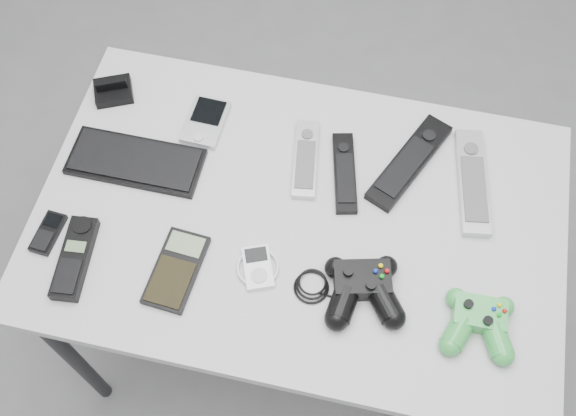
% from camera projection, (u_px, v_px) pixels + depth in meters
% --- Properties ---
extents(floor, '(3.50, 3.50, 0.00)m').
position_uv_depth(floor, '(286.00, 359.00, 1.90)').
color(floor, slate).
rests_on(floor, ground).
extents(desk, '(1.04, 0.67, 0.70)m').
position_uv_depth(desk, '(299.00, 230.00, 1.39)').
color(desk, '#A9A8AB').
rests_on(desk, floor).
extents(pda_keyboard, '(0.28, 0.12, 0.02)m').
position_uv_depth(pda_keyboard, '(136.00, 161.00, 1.39)').
color(pda_keyboard, black).
rests_on(pda_keyboard, desk).
extents(dock_bracket, '(0.10, 0.10, 0.04)m').
position_uv_depth(dock_bracket, '(112.00, 88.00, 1.46)').
color(dock_bracket, black).
rests_on(dock_bracket, desk).
extents(pda, '(0.08, 0.12, 0.02)m').
position_uv_depth(pda, '(205.00, 122.00, 1.43)').
color(pda, '#B6B7BE').
rests_on(pda, desk).
extents(remote_silver_a, '(0.07, 0.19, 0.02)m').
position_uv_depth(remote_silver_a, '(306.00, 159.00, 1.39)').
color(remote_silver_a, '#B6B7BE').
rests_on(remote_silver_a, desk).
extents(remote_black_a, '(0.08, 0.19, 0.02)m').
position_uv_depth(remote_black_a, '(345.00, 172.00, 1.37)').
color(remote_black_a, black).
rests_on(remote_black_a, desk).
extents(remote_black_b, '(0.16, 0.25, 0.02)m').
position_uv_depth(remote_black_b, '(409.00, 162.00, 1.38)').
color(remote_black_b, black).
rests_on(remote_black_b, desk).
extents(remote_silver_b, '(0.09, 0.25, 0.02)m').
position_uv_depth(remote_silver_b, '(473.00, 181.00, 1.36)').
color(remote_silver_b, '#AFAFB6').
rests_on(remote_silver_b, desk).
extents(mobile_phone, '(0.05, 0.09, 0.02)m').
position_uv_depth(mobile_phone, '(48.00, 233.00, 1.31)').
color(mobile_phone, black).
rests_on(mobile_phone, desk).
extents(cordless_handset, '(0.07, 0.17, 0.03)m').
position_uv_depth(cordless_handset, '(75.00, 258.00, 1.28)').
color(cordless_handset, black).
rests_on(cordless_handset, desk).
extents(calculator, '(0.09, 0.17, 0.02)m').
position_uv_depth(calculator, '(176.00, 270.00, 1.27)').
color(calculator, black).
rests_on(calculator, desk).
extents(mp3_player, '(0.11, 0.11, 0.02)m').
position_uv_depth(mp3_player, '(258.00, 267.00, 1.27)').
color(mp3_player, white).
rests_on(mp3_player, desk).
extents(controller_black, '(0.28, 0.21, 0.05)m').
position_uv_depth(controller_black, '(363.00, 287.00, 1.24)').
color(controller_black, black).
rests_on(controller_black, desk).
extents(controller_green, '(0.14, 0.14, 0.05)m').
position_uv_depth(controller_green, '(479.00, 321.00, 1.21)').
color(controller_green, '#227F35').
rests_on(controller_green, desk).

